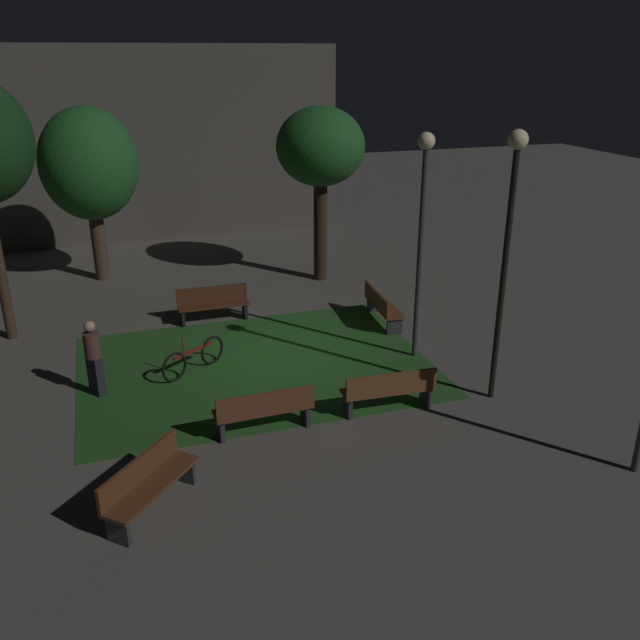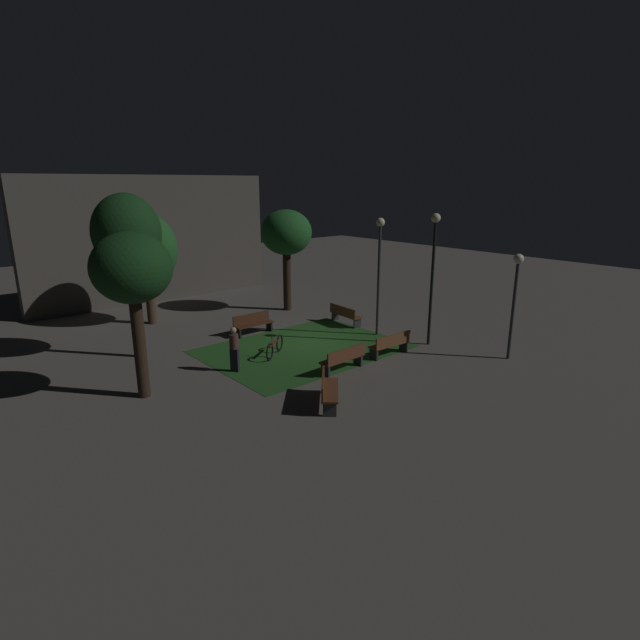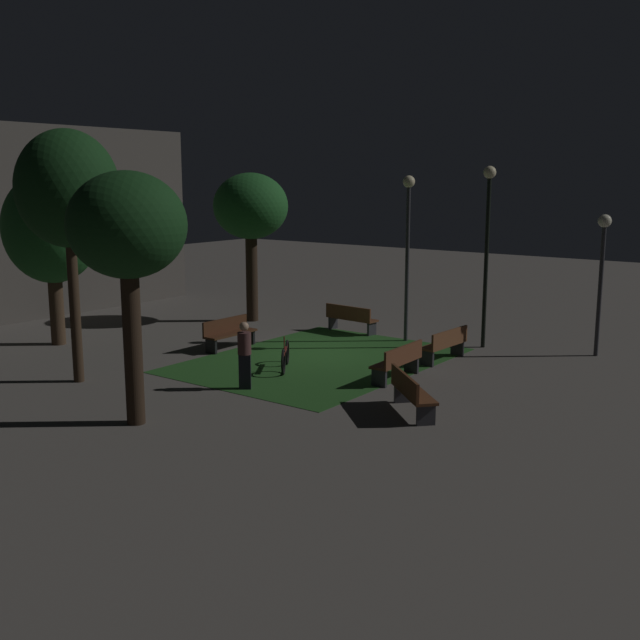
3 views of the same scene
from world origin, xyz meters
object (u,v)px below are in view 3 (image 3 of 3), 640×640
Objects in this scene: lamp_post_plaza_east at (408,231)px; bench_by_lamp at (445,344)px; tree_tall_center at (52,229)px; tree_back_left at (127,230)px; lamp_post_path_center at (602,259)px; pedestrian at (245,354)px; bench_corner at (229,332)px; tree_back_right at (251,209)px; lamp_post_plaza_west at (488,228)px; bench_front_right at (399,361)px; bench_near_trees at (351,318)px; tree_left_canopy at (68,190)px; bicycle at (285,356)px; bench_back_row at (411,392)px.

bench_by_lamp is at bearing -126.40° from lamp_post_plaza_east.
tree_tall_center is 1.01× the size of tree_back_left.
lamp_post_path_center is 2.44× the size of pedestrian.
bench_corner is 7.74m from tree_back_left.
tree_back_right is 8.31m from lamp_post_plaza_west.
tree_tall_center is 15.63m from lamp_post_path_center.
bench_near_trees is (4.10, 4.25, 0.00)m from bench_front_right.
tree_left_canopy is 6.67m from bicycle.
tree_back_left is 11.04m from lamp_post_plaza_west.
bench_by_lamp is 1.23× the size of bicycle.
tree_tall_center reaches higher than bench_front_right.
lamp_post_plaza_east reaches higher than bench_front_right.
pedestrian is (-6.96, -1.78, 0.37)m from bench_near_trees.
tree_left_canopy is at bearing 127.76° from bench_front_right.
tree_back_left is 3.41× the size of bicycle.
bench_near_trees is 0.36× the size of tree_back_left.
tree_back_left is at bearing 166.30° from lamp_post_plaza_west.
bench_back_row is 0.32× the size of lamp_post_plaza_west.
bench_by_lamp is 1.01× the size of bench_corner.
tree_back_left reaches higher than pedestrian.
lamp_post_plaza_west is (-0.88, 3.00, 0.76)m from lamp_post_path_center.
bench_by_lamp is 9.51m from tree_back_left.
bench_near_trees is 0.36× the size of tree_back_right.
tree_tall_center is 8.21m from pedestrian.
bench_corner is at bearing -59.63° from tree_tall_center.
tree_back_right is 3.15× the size of pedestrian.
tree_back_left reaches higher than lamp_post_plaza_east.
bicycle is at bearing 11.81° from pedestrian.
tree_back_left reaches higher than bench_corner.
bench_by_lamp is at bearing -64.00° from tree_tall_center.
bench_corner is at bearing 72.99° from bench_back_row.
tree_left_canopy is (1.27, 3.66, 0.70)m from tree_back_left.
tree_left_canopy is at bearing -166.96° from tree_back_right.
pedestrian is at bearing 161.19° from lamp_post_plaza_west.
bicycle reaches higher than bench_back_row.
tree_back_right is 1.00× the size of tree_tall_center.
lamp_post_path_center is at bearing -44.93° from bench_by_lamp.
bench_corner is 3.03m from bicycle.
lamp_post_path_center is at bearing -58.76° from tree_tall_center.
lamp_post_plaza_west is (0.62, -2.26, 0.15)m from lamp_post_plaza_east.
tree_tall_center is 10.45m from lamp_post_plaza_east.
tree_back_left is (-3.50, -7.74, 0.47)m from tree_tall_center.
lamp_post_plaza_east is at bearing -8.41° from bicycle.
tree_left_canopy is 11.40m from lamp_post_plaza_west.
lamp_post_plaza_west is at bearing -2.28° from bench_by_lamp.
lamp_post_plaza_west reaches higher than bench_near_trees.
lamp_post_plaza_west is (7.22, -10.35, 0.05)m from tree_tall_center.
bench_near_trees is (4.03, -1.53, 0.00)m from bench_corner.
lamp_post_plaza_west is (2.22, -0.09, 3.00)m from bench_by_lamp.
tree_tall_center reaches higher than bench_near_trees.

